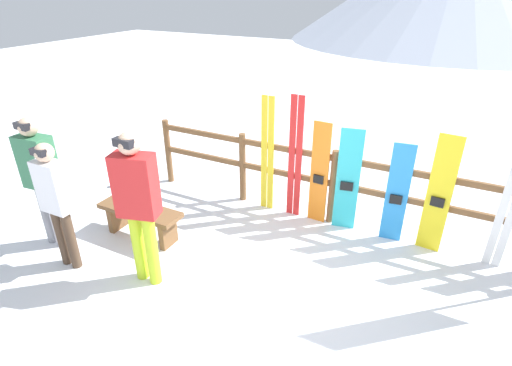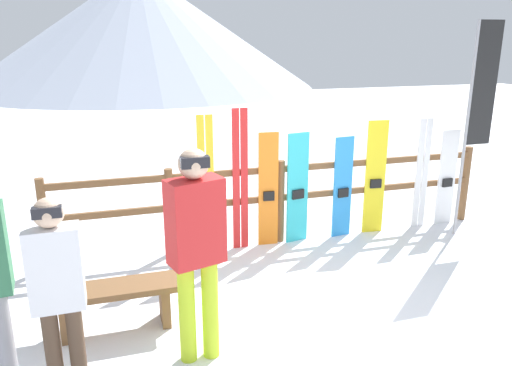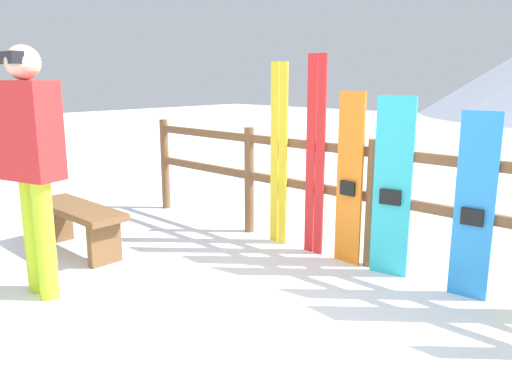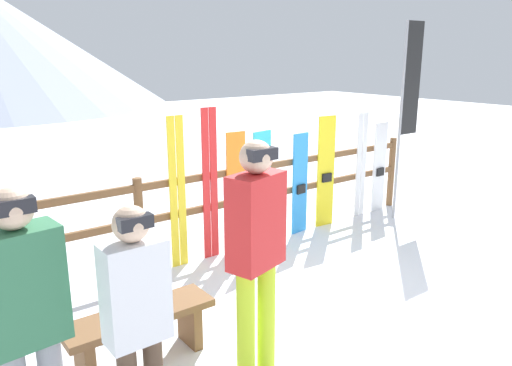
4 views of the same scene
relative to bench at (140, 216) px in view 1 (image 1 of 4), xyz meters
The scene contains 13 objects.
ground_plane 2.19m from the bench, ahead, with size 40.00×40.00×0.00m, color white.
fence 2.65m from the bench, 35.62° to the left, with size 5.81×0.10×1.10m.
bench is the anchor object (origin of this frame).
person_plaid_green 1.30m from the bench, 145.49° to the right, with size 0.45×0.27×1.72m.
person_red 1.18m from the bench, 44.31° to the right, with size 0.48×0.35×1.81m.
person_white 1.12m from the bench, 113.16° to the right, with size 0.37×0.21×1.58m.
ski_pair_yellow 1.95m from the bench, 51.99° to the left, with size 0.19×0.02×1.73m.
ski_pair_red 2.24m from the bench, 43.01° to the left, with size 0.20×0.02×1.79m.
snowboard_orange 2.48m from the bench, 37.08° to the left, with size 0.26×0.07×1.48m.
snowboard_cyan 2.80m from the bench, 32.11° to the left, with size 0.31×0.10×1.45m.
snowboard_blue 3.35m from the bench, 26.22° to the left, with size 0.28×0.08×1.37m.
snowboard_yellow 3.80m from the bench, 23.01° to the left, with size 0.29×0.08×1.56m.
ski_pair_white 4.48m from the bench, 19.36° to the left, with size 0.20×0.02×1.55m.
Camera 1 is at (1.29, -2.98, 3.11)m, focal length 28.00 mm.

